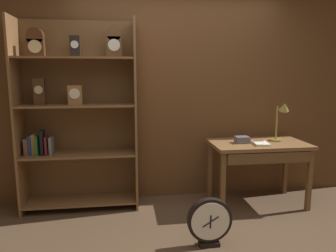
{
  "coord_description": "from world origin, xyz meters",
  "views": [
    {
      "loc": [
        -0.63,
        -2.44,
        1.55
      ],
      "look_at": [
        -0.22,
        0.61,
        1.04
      ],
      "focal_mm": 33.25,
      "sensor_mm": 36.0,
      "label": 1
    }
  ],
  "objects_px": {
    "desk_lamp": "(282,116)",
    "open_repair_manual": "(261,144)",
    "bookshelf": "(76,115)",
    "workbench": "(259,151)",
    "toolbox_small": "(242,140)",
    "round_clock_large": "(210,222)"
  },
  "relations": [
    {
      "from": "bookshelf",
      "to": "workbench",
      "type": "distance_m",
      "value": 2.16
    },
    {
      "from": "desk_lamp",
      "to": "round_clock_large",
      "type": "distance_m",
      "value": 1.63
    },
    {
      "from": "toolbox_small",
      "to": "open_repair_manual",
      "type": "bearing_deg",
      "value": -32.87
    },
    {
      "from": "open_repair_manual",
      "to": "round_clock_large",
      "type": "relative_size",
      "value": 0.49
    },
    {
      "from": "workbench",
      "to": "open_repair_manual",
      "type": "height_order",
      "value": "open_repair_manual"
    },
    {
      "from": "desk_lamp",
      "to": "toolbox_small",
      "type": "xyz_separation_m",
      "value": [
        -0.49,
        -0.02,
        -0.26
      ]
    },
    {
      "from": "bookshelf",
      "to": "desk_lamp",
      "type": "bearing_deg",
      "value": -4.46
    },
    {
      "from": "workbench",
      "to": "round_clock_large",
      "type": "bearing_deg",
      "value": -134.89
    },
    {
      "from": "bookshelf",
      "to": "desk_lamp",
      "type": "distance_m",
      "value": 2.39
    },
    {
      "from": "toolbox_small",
      "to": "open_repair_manual",
      "type": "height_order",
      "value": "toolbox_small"
    },
    {
      "from": "bookshelf",
      "to": "toolbox_small",
      "type": "xyz_separation_m",
      "value": [
        1.9,
        -0.21,
        -0.3
      ]
    },
    {
      "from": "bookshelf",
      "to": "toolbox_small",
      "type": "distance_m",
      "value": 1.94
    },
    {
      "from": "round_clock_large",
      "to": "bookshelf",
      "type": "bearing_deg",
      "value": 140.77
    },
    {
      "from": "open_repair_manual",
      "to": "round_clock_large",
      "type": "xyz_separation_m",
      "value": [
        -0.79,
        -0.73,
        -0.54
      ]
    },
    {
      "from": "toolbox_small",
      "to": "open_repair_manual",
      "type": "xyz_separation_m",
      "value": [
        0.18,
        -0.12,
        -0.03
      ]
    },
    {
      "from": "bookshelf",
      "to": "toolbox_small",
      "type": "relative_size",
      "value": 13.88
    },
    {
      "from": "round_clock_large",
      "to": "open_repair_manual",
      "type": "bearing_deg",
      "value": 42.59
    },
    {
      "from": "bookshelf",
      "to": "toolbox_small",
      "type": "height_order",
      "value": "bookshelf"
    },
    {
      "from": "bookshelf",
      "to": "workbench",
      "type": "xyz_separation_m",
      "value": [
        2.1,
        -0.24,
        -0.44
      ]
    },
    {
      "from": "desk_lamp",
      "to": "open_repair_manual",
      "type": "relative_size",
      "value": 2.19
    },
    {
      "from": "bookshelf",
      "to": "open_repair_manual",
      "type": "xyz_separation_m",
      "value": [
        2.08,
        -0.33,
        -0.33
      ]
    },
    {
      "from": "toolbox_small",
      "to": "round_clock_large",
      "type": "xyz_separation_m",
      "value": [
        -0.61,
        -0.85,
        -0.57
      ]
    }
  ]
}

